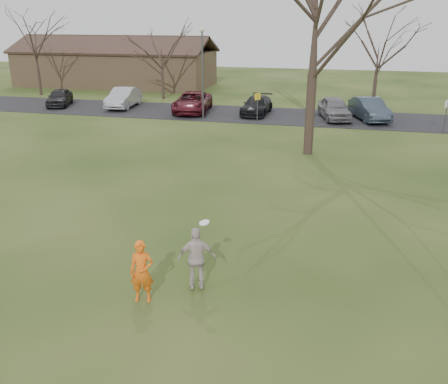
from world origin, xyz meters
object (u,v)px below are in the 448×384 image
at_px(player_defender, 142,272).
at_px(lamp_post, 202,62).
at_px(car_5, 369,109).
at_px(big_tree, 316,16).
at_px(car_1, 124,98).
at_px(car_2, 192,102).
at_px(car_3, 257,105).
at_px(building, 116,67).
at_px(car_0, 59,97).
at_px(catching_play, 197,258).
at_px(car_4, 334,108).

height_order(player_defender, lamp_post, lamp_post).
distance_m(car_5, big_tree, 12.23).
bearing_deg(lamp_post, car_1, 158.01).
height_order(car_2, car_3, car_2).
bearing_deg(car_5, car_3, 159.35).
height_order(building, big_tree, big_tree).
height_order(car_0, catching_play, catching_play).
xyz_separation_m(car_3, lamp_post, (-3.41, -2.69, 3.28)).
xyz_separation_m(car_0, car_2, (11.40, -0.08, 0.07)).
distance_m(car_1, big_tree, 19.74).
bearing_deg(big_tree, player_defender, -101.19).
relative_size(building, big_tree, 1.47).
distance_m(car_1, car_3, 10.92).
bearing_deg(car_4, player_defender, -113.53).
bearing_deg(car_5, big_tree, -128.43).
height_order(car_2, lamp_post, lamp_post).
distance_m(car_2, car_5, 13.06).
bearing_deg(big_tree, car_1, 145.81).
relative_size(car_3, car_4, 1.00).
height_order(car_3, lamp_post, lamp_post).
distance_m(car_1, catching_play, 28.72).
relative_size(car_3, car_5, 0.97).
xyz_separation_m(car_4, building, (-23.11, 13.29, 1.13)).
bearing_deg(catching_play, building, 118.12).
relative_size(player_defender, catching_play, 0.84).
bearing_deg(car_2, player_defender, -82.91).
bearing_deg(car_3, car_5, 0.41).
distance_m(car_4, building, 26.68).
relative_size(car_5, catching_play, 2.33).
bearing_deg(building, car_0, -85.34).
height_order(car_0, car_3, car_0).
bearing_deg(car_1, car_5, -6.46).
distance_m(car_3, car_5, 8.12).
bearing_deg(catching_play, car_3, 96.30).
bearing_deg(car_3, player_defender, -84.50).
xyz_separation_m(car_3, car_5, (8.11, -0.24, 0.11)).
bearing_deg(player_defender, car_3, 81.27).
relative_size(car_0, catching_play, 2.00).
xyz_separation_m(car_3, big_tree, (4.59, -10.19, 6.31)).
xyz_separation_m(car_5, building, (-25.52, 13.06, 1.12)).
bearing_deg(player_defender, car_0, 112.89).
distance_m(car_0, catching_play, 31.23).
relative_size(car_1, car_5, 1.01).
height_order(player_defender, building, building).
distance_m(car_4, lamp_post, 9.89).
bearing_deg(building, car_3, -36.36).
height_order(car_0, car_4, car_4).
relative_size(car_2, catching_play, 2.70).
distance_m(car_1, lamp_post, 8.69).
height_order(car_5, lamp_post, lamp_post).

